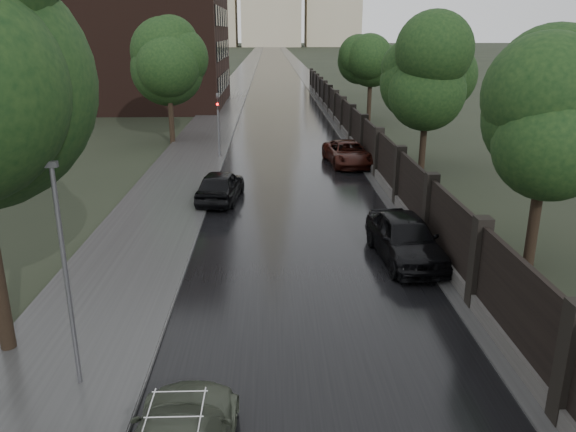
# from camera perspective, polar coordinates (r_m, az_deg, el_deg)

# --- Properties ---
(ground) EXTENTS (800.00, 800.00, 0.00)m
(ground) POSITION_cam_1_polar(r_m,az_deg,el_deg) (11.93, 4.49, -20.68)
(ground) COLOR black
(ground) RESTS_ON ground
(road) EXTENTS (8.00, 420.00, 0.02)m
(road) POSITION_cam_1_polar(r_m,az_deg,el_deg) (199.36, -1.57, 16.07)
(road) COLOR black
(road) RESTS_ON ground
(sidewalk_left) EXTENTS (4.00, 420.00, 0.16)m
(sidewalk_left) POSITION_cam_1_polar(r_m,az_deg,el_deg) (199.41, -3.37, 16.06)
(sidewalk_left) COLOR #2D2D2D
(sidewalk_left) RESTS_ON ground
(verge_right) EXTENTS (3.00, 420.00, 0.08)m
(verge_right) POSITION_cam_1_polar(r_m,az_deg,el_deg) (199.47, 0.07, 16.08)
(verge_right) COLOR #2D2D2D
(verge_right) RESTS_ON ground
(fence_right) EXTENTS (0.45, 75.72, 2.70)m
(fence_right) POSITION_cam_1_polar(r_m,az_deg,el_deg) (42.13, 6.13, 9.29)
(fence_right) COLOR #383533
(fence_right) RESTS_ON ground
(tree_left_far) EXTENTS (4.25, 4.25, 7.39)m
(tree_left_far) POSITION_cam_1_polar(r_m,az_deg,el_deg) (39.87, -12.11, 14.62)
(tree_left_far) COLOR black
(tree_left_far) RESTS_ON ground
(tree_right_a) EXTENTS (4.08, 4.08, 7.01)m
(tree_right_a) POSITION_cam_1_polar(r_m,az_deg,el_deg) (19.44, 24.99, 9.07)
(tree_right_a) COLOR black
(tree_right_a) RESTS_ON ground
(tree_right_b) EXTENTS (4.08, 4.08, 7.01)m
(tree_right_b) POSITION_cam_1_polar(r_m,az_deg,el_deg) (32.50, 14.01, 13.24)
(tree_right_b) COLOR black
(tree_right_b) RESTS_ON ground
(tree_right_c) EXTENTS (4.08, 4.08, 7.01)m
(tree_right_c) POSITION_cam_1_polar(r_m,az_deg,el_deg) (50.04, 8.43, 15.14)
(tree_right_c) COLOR black
(tree_right_c) RESTS_ON ground
(lamp_post) EXTENTS (0.25, 0.12, 5.11)m
(lamp_post) POSITION_cam_1_polar(r_m,az_deg,el_deg) (12.48, -21.60, -5.79)
(lamp_post) COLOR #59595E
(lamp_post) RESTS_ON ground
(traffic_light) EXTENTS (0.16, 0.32, 4.00)m
(traffic_light) POSITION_cam_1_polar(r_m,az_deg,el_deg) (34.73, -7.10, 9.67)
(traffic_light) COLOR #59595E
(traffic_light) RESTS_ON ground
(brick_building) EXTENTS (24.00, 18.00, 20.00)m
(brick_building) POSITION_cam_1_polar(r_m,az_deg,el_deg) (63.54, -18.31, 19.64)
(brick_building) COLOR black
(brick_building) RESTS_ON ground
(hatchback_left) EXTENTS (2.22, 4.52, 1.48)m
(hatchback_left) POSITION_cam_1_polar(r_m,az_deg,el_deg) (26.05, -6.89, 3.10)
(hatchback_left) COLOR black
(hatchback_left) RESTS_ON ground
(car_right_near) EXTENTS (2.30, 4.86, 1.60)m
(car_right_near) POSITION_cam_1_polar(r_m,az_deg,el_deg) (19.51, 11.82, -2.19)
(car_right_near) COLOR black
(car_right_near) RESTS_ON ground
(car_right_far) EXTENTS (2.82, 5.19, 1.38)m
(car_right_far) POSITION_cam_1_polar(r_m,az_deg,el_deg) (33.31, 6.12, 6.36)
(car_right_far) COLOR black
(car_right_far) RESTS_ON ground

